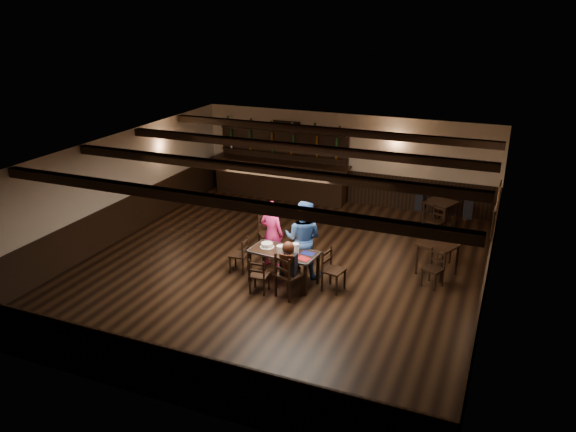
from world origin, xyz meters
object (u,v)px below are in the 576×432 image
at_px(chair_near_right, 286,273).
at_px(woman_pink, 272,234).
at_px(dining_table, 284,255).
at_px(bar_counter, 281,174).
at_px(cake, 267,245).
at_px(chair_near_left, 258,274).
at_px(man_blue, 303,239).

distance_m(chair_near_right, woman_pink, 1.58).
xyz_separation_m(dining_table, bar_counter, (-2.37, 5.40, 0.06)).
height_order(woman_pink, cake, woman_pink).
bearing_deg(bar_counter, dining_table, -66.31).
bearing_deg(dining_table, cake, 171.85).
height_order(chair_near_left, cake, cake).
distance_m(woman_pink, cake, 0.64).
relative_size(cake, bar_counter, 0.07).
bearing_deg(chair_near_left, cake, 99.13).
height_order(chair_near_left, chair_near_right, chair_near_right).
bearing_deg(chair_near_right, woman_pink, 124.58).
bearing_deg(woman_pink, bar_counter, -62.41).
relative_size(chair_near_left, cake, 2.49).
height_order(dining_table, woman_pink, woman_pink).
bearing_deg(chair_near_left, woman_pink, 101.85).
xyz_separation_m(chair_near_left, cake, (-0.11, 0.70, 0.34)).
bearing_deg(dining_table, chair_near_right, -63.36).
height_order(woman_pink, man_blue, man_blue).
bearing_deg(woman_pink, chair_near_left, 108.71).
distance_m(chair_near_left, woman_pink, 1.40).
relative_size(chair_near_right, bar_counter, 0.22).
relative_size(dining_table, woman_pink, 0.97).
xyz_separation_m(chair_near_right, man_blue, (-0.07, 1.14, 0.30)).
bearing_deg(woman_pink, chair_near_right, 131.43).
height_order(man_blue, cake, man_blue).
xyz_separation_m(dining_table, chair_near_left, (-0.30, -0.64, -0.20)).
xyz_separation_m(man_blue, cake, (-0.65, -0.47, -0.08)).
distance_m(man_blue, bar_counter, 5.52).
bearing_deg(cake, bar_counter, 110.08).
distance_m(chair_near_right, cake, 1.01).
bearing_deg(man_blue, cake, 33.50).
bearing_deg(man_blue, dining_table, 63.66).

